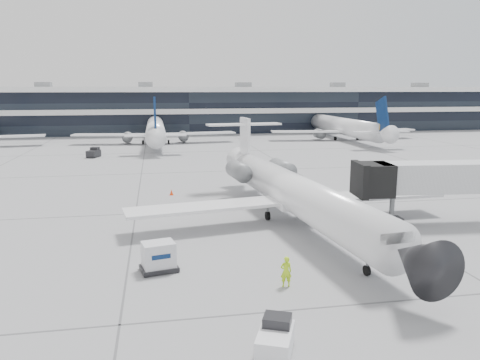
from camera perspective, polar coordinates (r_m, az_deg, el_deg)
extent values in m
plane|color=gray|center=(42.89, 0.88, -3.51)|extent=(220.00, 220.00, 0.00)
cube|color=black|center=(123.11, -6.59, 8.31)|extent=(170.00, 22.00, 10.00)
cylinder|color=white|center=(37.31, 6.99, -1.76)|extent=(5.66, 26.94, 3.01)
cone|color=black|center=(24.80, 20.69, -9.08)|extent=(3.31, 3.41, 3.01)
cone|color=white|center=(51.30, 0.40, 2.22)|extent=(3.20, 3.84, 2.86)
cube|color=white|center=(36.42, -4.32, -3.29)|extent=(12.58, 4.93, 0.25)
cube|color=white|center=(41.73, 15.58, -1.82)|extent=(12.35, 3.26, 0.25)
cylinder|color=slate|center=(44.96, -0.16, 1.10)|extent=(2.04, 3.94, 1.67)
cylinder|color=slate|center=(46.36, 5.15, 1.36)|extent=(2.04, 3.94, 1.67)
cube|color=white|center=(50.36, 0.62, 4.74)|extent=(0.60, 2.92, 5.02)
cube|color=white|center=(50.62, 0.48, 6.80)|extent=(8.17, 2.57, 0.18)
cylinder|color=black|center=(28.94, 15.20, -10.59)|extent=(0.26, 0.64, 0.62)
cylinder|color=black|center=(39.27, 3.39, -4.37)|extent=(0.34, 0.74, 0.71)
cylinder|color=black|center=(40.47, 7.87, -3.99)|extent=(0.34, 0.74, 0.71)
cube|color=#AFB2B3|center=(41.17, 24.57, 0.37)|extent=(12.76, 3.60, 2.34)
cube|color=black|center=(38.39, 16.14, 0.09)|extent=(2.58, 3.07, 2.52)
cylinder|color=slate|center=(39.50, 18.02, -3.46)|extent=(0.40, 0.40, 2.52)
cube|color=black|center=(39.74, 17.93, -4.78)|extent=(1.72, 1.39, 0.63)
imported|color=#B7F019|center=(26.43, 5.63, -11.04)|extent=(0.66, 0.45, 1.76)
cube|color=white|center=(20.41, 4.32, -19.05)|extent=(2.15, 2.64, 0.94)
cube|color=black|center=(20.56, 4.57, -16.82)|extent=(1.42, 1.31, 0.52)
cylinder|color=black|center=(21.38, 3.05, -18.60)|extent=(0.35, 0.50, 0.46)
cylinder|color=black|center=(21.24, 6.27, -18.87)|extent=(0.35, 0.50, 0.46)
cylinder|color=black|center=(19.96, 2.18, -20.93)|extent=(0.35, 0.50, 0.46)
cube|color=black|center=(29.09, -9.84, -10.54)|extent=(2.44, 2.01, 0.26)
cube|color=white|center=(28.78, -9.90, -8.92)|extent=(2.12, 1.77, 1.49)
cone|color=#F5390C|center=(48.78, -8.36, -1.48)|extent=(0.38, 0.38, 0.58)
cube|color=#F5390C|center=(48.84, -8.35, -1.80)|extent=(0.46, 0.46, 0.03)
cube|color=black|center=(78.37, -17.42, 3.11)|extent=(2.20, 2.81, 1.01)
cube|color=black|center=(78.79, -17.27, 3.65)|extent=(1.50, 1.37, 0.56)
cylinder|color=black|center=(79.49, -17.52, 2.94)|extent=(0.36, 0.53, 0.49)
cylinder|color=black|center=(78.94, -16.72, 2.93)|extent=(0.36, 0.53, 0.49)
cylinder|color=black|center=(77.91, -18.11, 2.75)|extent=(0.36, 0.53, 0.49)
cylinder|color=black|center=(77.35, -17.30, 2.74)|extent=(0.36, 0.53, 0.49)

